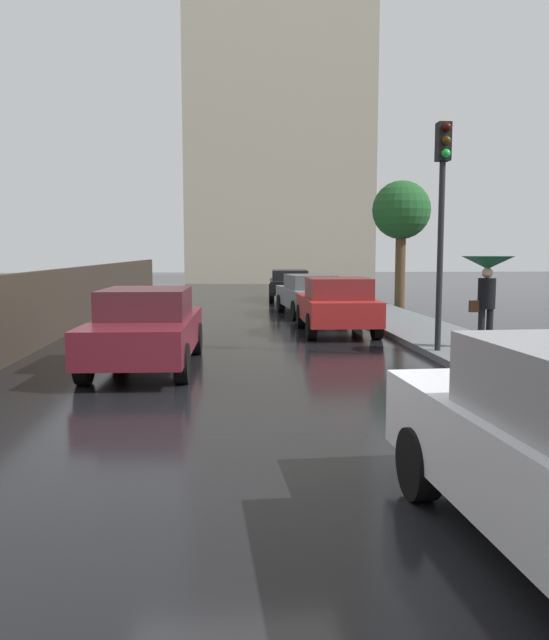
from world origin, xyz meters
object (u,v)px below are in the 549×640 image
at_px(car_grey_behind_camera, 310,294).
at_px(car_red_far_lane, 337,305).
at_px(car_maroon_far_ahead, 147,327).
at_px(traffic_light, 442,195).
at_px(street_tree_near, 401,212).
at_px(pedestrian_with_umbrella_near, 487,274).
at_px(car_black_mid_road, 290,284).

xyz_separation_m(car_grey_behind_camera, car_red_far_lane, (0.07, -4.72, 0.03)).
bearing_deg(car_maroon_far_ahead, traffic_light, -171.25).
bearing_deg(car_red_far_lane, street_tree_near, 64.22).
xyz_separation_m(car_grey_behind_camera, street_tree_near, (3.85, 2.70, 2.91)).
relative_size(car_grey_behind_camera, traffic_light, 0.97).
relative_size(car_grey_behind_camera, car_red_far_lane, 1.15).
bearing_deg(traffic_light, car_grey_behind_camera, 99.65).
distance_m(pedestrian_with_umbrella_near, traffic_light, 1.97).
relative_size(car_maroon_far_ahead, pedestrian_with_umbrella_near, 2.37).
distance_m(car_maroon_far_ahead, car_grey_behind_camera, 10.27).
height_order(car_black_mid_road, street_tree_near, street_tree_near).
bearing_deg(car_grey_behind_camera, traffic_light, -84.56).
bearing_deg(car_red_far_lane, car_maroon_far_ahead, -132.39).
xyz_separation_m(car_red_far_lane, traffic_light, (1.39, -3.91, 2.52)).
bearing_deg(pedestrian_with_umbrella_near, street_tree_near, 82.58).
bearing_deg(traffic_light, car_maroon_far_ahead, -173.14).
height_order(car_black_mid_road, pedestrian_with_umbrella_near, pedestrian_with_umbrella_near).
distance_m(car_grey_behind_camera, car_red_far_lane, 4.72).
distance_m(car_maroon_far_ahead, pedestrian_with_umbrella_near, 7.02).
relative_size(car_black_mid_road, street_tree_near, 0.88).
distance_m(car_grey_behind_camera, pedestrian_with_umbrella_near, 8.77).
height_order(car_grey_behind_camera, pedestrian_with_umbrella_near, pedestrian_with_umbrella_near).
xyz_separation_m(car_grey_behind_camera, traffic_light, (1.47, -8.63, 2.55)).
height_order(traffic_light, street_tree_near, street_tree_near).
relative_size(car_black_mid_road, car_grey_behind_camera, 0.96).
bearing_deg(car_grey_behind_camera, street_tree_near, 30.81).
relative_size(car_black_mid_road, car_red_far_lane, 1.10).
height_order(pedestrian_with_umbrella_near, traffic_light, traffic_light).
distance_m(pedestrian_with_umbrella_near, street_tree_near, 11.27).
relative_size(car_red_far_lane, pedestrian_with_umbrella_near, 2.01).
height_order(car_maroon_far_ahead, street_tree_near, street_tree_near).
height_order(car_grey_behind_camera, car_red_far_lane, car_red_far_lane).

